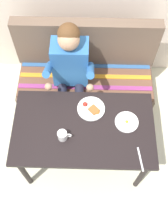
{
  "coord_description": "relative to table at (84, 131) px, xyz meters",
  "views": [
    {
      "loc": [
        0.03,
        -0.96,
        2.77
      ],
      "look_at": [
        0.0,
        0.15,
        0.72
      ],
      "focal_mm": 43.02,
      "sensor_mm": 36.0,
      "label": 1
    }
  ],
  "objects": [
    {
      "name": "plate_breakfast",
      "position": [
        0.06,
        0.17,
        0.09
      ],
      "size": [
        0.24,
        0.24,
        0.05
      ],
      "color": "white",
      "rests_on": "table"
    },
    {
      "name": "knife",
      "position": [
        0.46,
        -0.27,
        0.08
      ],
      "size": [
        0.04,
        0.2,
        0.0
      ],
      "primitive_type": "cube",
      "rotation": [
        0.0,
        0.0,
        0.14
      ],
      "color": "silver",
      "rests_on": "table"
    },
    {
      "name": "plate_eggs",
      "position": [
        0.36,
        0.05,
        0.09
      ],
      "size": [
        0.2,
        0.2,
        0.04
      ],
      "color": "white",
      "rests_on": "table"
    },
    {
      "name": "coffee_mug",
      "position": [
        -0.17,
        -0.1,
        0.13
      ],
      "size": [
        0.12,
        0.08,
        0.09
      ],
      "color": "white",
      "rests_on": "table"
    },
    {
      "name": "ground_plane",
      "position": [
        0.0,
        0.0,
        -0.65
      ],
      "size": [
        8.0,
        8.0,
        0.0
      ],
      "primitive_type": "plane",
      "color": "beige"
    },
    {
      "name": "person",
      "position": [
        -0.14,
        0.59,
        0.09
      ],
      "size": [
        0.45,
        0.61,
        1.21
      ],
      "color": "#2E66A8",
      "rests_on": "ground"
    },
    {
      "name": "table",
      "position": [
        0.0,
        0.0,
        0.0
      ],
      "size": [
        1.2,
        0.7,
        0.73
      ],
      "color": "black",
      "rests_on": "ground"
    },
    {
      "name": "couch",
      "position": [
        0.0,
        0.76,
        -0.32
      ],
      "size": [
        1.44,
        0.56,
        1.0
      ],
      "color": "brown",
      "rests_on": "ground"
    }
  ]
}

